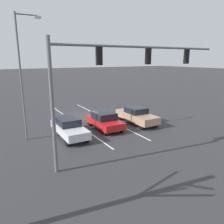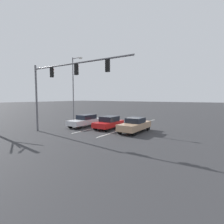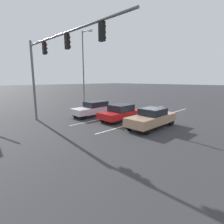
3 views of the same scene
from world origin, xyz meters
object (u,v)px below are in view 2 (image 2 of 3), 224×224
car_tan_leftlane_front (135,125)px  street_lamp_right_shoulder (74,87)px  car_red_midlane_front (109,122)px  traffic_signal_gantry (60,80)px  car_silver_rightlane_front (85,120)px

car_tan_leftlane_front → street_lamp_right_shoulder: 10.59m
car_tan_leftlane_front → street_lamp_right_shoulder: size_ratio=0.52×
car_red_midlane_front → traffic_signal_gantry: 7.33m
street_lamp_right_shoulder → car_red_midlane_front: bearing=174.3°
traffic_signal_gantry → car_red_midlane_front: bearing=-110.7°
traffic_signal_gantry → car_tan_leftlane_front: bearing=-135.7°
car_red_midlane_front → car_silver_rightlane_front: size_ratio=0.87×
car_tan_leftlane_front → street_lamp_right_shoulder: bearing=-4.0°
car_tan_leftlane_front → traffic_signal_gantry: (5.42, 5.28, 4.58)m
traffic_signal_gantry → street_lamp_right_shoulder: bearing=-54.8°
car_silver_rightlane_front → traffic_signal_gantry: size_ratio=0.39×
street_lamp_right_shoulder → traffic_signal_gantry: bearing=125.2°
car_red_midlane_front → street_lamp_right_shoulder: size_ratio=0.44×
traffic_signal_gantry → street_lamp_right_shoulder: street_lamp_right_shoulder is taller
car_silver_rightlane_front → traffic_signal_gantry: (-1.35, 4.99, 4.58)m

